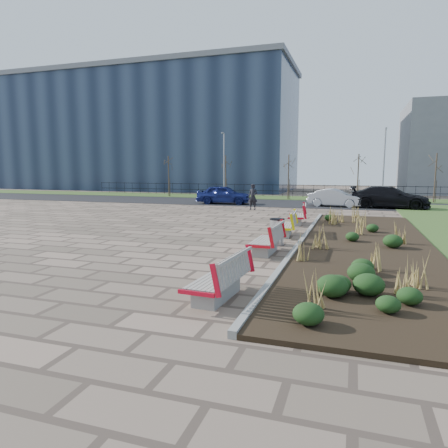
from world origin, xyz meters
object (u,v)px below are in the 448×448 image
(lamp_east, at_px, (384,166))
(pedestrian, at_px, (253,197))
(bench_a, at_px, (217,276))
(bench_d, at_px, (296,214))
(car_blue, at_px, (224,195))
(bench_b, at_px, (265,239))
(lamp_west, at_px, (224,166))
(bench_c, at_px, (284,224))
(car_silver, at_px, (335,198))
(litter_bin, at_px, (277,232))
(car_black, at_px, (389,197))

(lamp_east, bearing_deg, pedestrian, -132.49)
(bench_a, xyz_separation_m, lamp_east, (5.00, 28.09, 2.54))
(bench_d, relative_size, car_blue, 0.49)
(bench_b, xyz_separation_m, bench_d, (0.00, 7.42, 0.00))
(lamp_west, bearing_deg, bench_c, -65.16)
(bench_a, height_order, pedestrian, pedestrian)
(car_silver, distance_m, lamp_west, 12.08)
(lamp_east, bearing_deg, bench_a, -100.09)
(car_silver, bearing_deg, bench_c, -178.87)
(litter_bin, height_order, car_black, car_black)
(pedestrian, xyz_separation_m, car_black, (8.93, 3.99, -0.09))
(car_blue, relative_size, car_black, 0.81)
(lamp_east, bearing_deg, car_blue, -153.86)
(bench_b, height_order, litter_bin, bench_b)
(bench_b, distance_m, lamp_east, 23.84)
(lamp_west, bearing_deg, car_silver, -28.10)
(bench_c, bearing_deg, car_black, 65.46)
(car_black, relative_size, lamp_west, 0.89)
(bench_c, bearing_deg, car_blue, 113.46)
(bench_a, distance_m, bench_b, 4.92)
(bench_a, bearing_deg, bench_b, 94.05)
(car_blue, height_order, car_silver, car_blue)
(pedestrian, height_order, car_silver, pedestrian)
(bench_d, xyz_separation_m, litter_bin, (0.09, -5.80, -0.02))
(bench_d, relative_size, lamp_east, 0.35)
(litter_bin, relative_size, lamp_west, 0.16)
(bench_c, distance_m, litter_bin, 2.12)
(litter_bin, relative_size, car_blue, 0.22)
(bench_a, height_order, lamp_west, lamp_west)
(bench_d, relative_size, car_black, 0.40)
(bench_b, distance_m, bench_c, 3.73)
(car_silver, bearing_deg, pedestrian, 134.61)
(bench_a, xyz_separation_m, pedestrian, (-3.80, 18.48, 0.38))
(bench_c, xyz_separation_m, bench_d, (0.00, 3.69, 0.00))
(litter_bin, distance_m, pedestrian, 12.57)
(bench_b, distance_m, bench_d, 7.42)
(car_black, bearing_deg, pedestrian, 117.63)
(car_silver, xyz_separation_m, lamp_east, (3.55, 5.58, 2.37))
(bench_a, xyz_separation_m, car_silver, (1.45, 22.51, 0.17))
(bench_a, xyz_separation_m, bench_d, (0.00, 12.34, 0.00))
(bench_c, distance_m, car_silver, 13.94)
(pedestrian, bearing_deg, lamp_east, 52.24)
(lamp_west, height_order, lamp_east, same)
(litter_bin, xyz_separation_m, car_silver, (1.36, 15.98, 0.19))
(bench_d, relative_size, car_silver, 0.54)
(bench_a, xyz_separation_m, bench_b, (0.00, 4.92, 0.00))
(bench_c, relative_size, car_black, 0.40)
(bench_d, height_order, litter_bin, bench_d)
(pedestrian, relative_size, car_blue, 0.41)
(bench_d, height_order, car_silver, car_silver)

